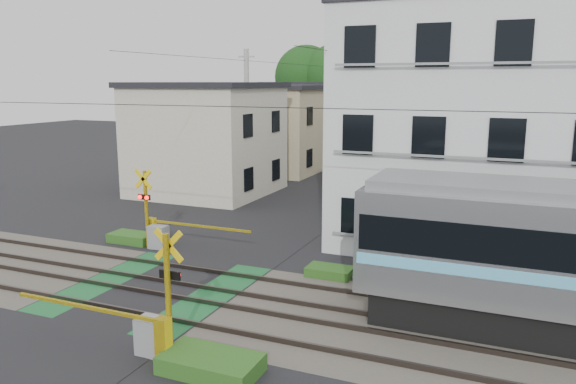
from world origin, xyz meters
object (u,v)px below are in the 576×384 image
at_px(crossing_signal_near, 153,327).
at_px(apartment_block, 478,125).
at_px(crossing_signal_far, 157,230).
at_px(pedestrian, 398,157).

distance_m(crossing_signal_near, apartment_block, 14.95).
bearing_deg(crossing_signal_far, apartment_block, 27.78).
bearing_deg(crossing_signal_near, apartment_block, 65.78).
height_order(crossing_signal_near, apartment_block, apartment_block).
relative_size(crossing_signal_far, apartment_block, 0.46).
height_order(crossing_signal_near, crossing_signal_far, same).
height_order(crossing_signal_far, pedestrian, crossing_signal_far).
relative_size(crossing_signal_far, pedestrian, 2.62).
distance_m(crossing_signal_near, crossing_signal_far, 8.95).
xyz_separation_m(crossing_signal_near, apartment_block, (5.91, 13.15, 3.94)).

